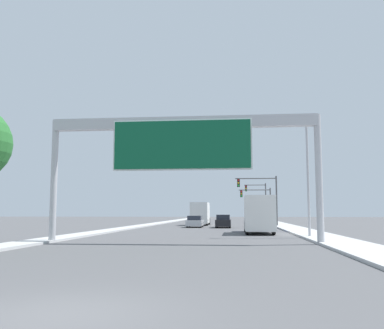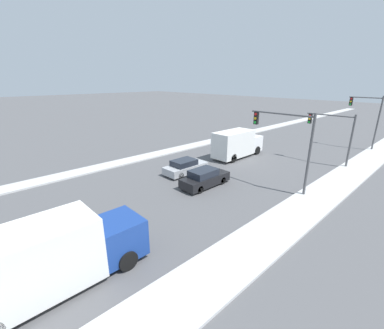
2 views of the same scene
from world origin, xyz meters
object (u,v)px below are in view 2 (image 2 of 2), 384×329
car_near_right (205,178)px  traffic_light_far_intersection (369,114)px  truck_box_primary (44,260)px  car_far_center (185,167)px  traffic_light_near_intersection (290,137)px  traffic_light_mid_block (335,130)px  truck_box_secondary (237,144)px

car_near_right → traffic_light_far_intersection: 25.25m
car_near_right → truck_box_primary: size_ratio=0.56×
car_far_center → traffic_light_far_intersection: (9.14, 23.41, 3.88)m
car_near_right → car_far_center: 3.62m
car_near_right → traffic_light_far_intersection: size_ratio=0.66×
truck_box_primary → traffic_light_far_intersection: bearing=86.7°
truck_box_primary → traffic_light_near_intersection: traffic_light_near_intersection is taller
car_far_center → traffic_light_mid_block: bearing=57.3°
truck_box_primary → traffic_light_mid_block: (1.60, 27.58, 2.13)m
truck_box_secondary → traffic_light_far_intersection: bearing=59.1°
traffic_light_far_intersection → truck_box_secondary: bearing=-120.9°
truck_box_primary → traffic_light_near_intersection: bearing=85.0°
truck_box_primary → traffic_light_near_intersection: 17.87m
traffic_light_far_intersection → traffic_light_near_intersection: bearing=-91.7°
traffic_light_near_intersection → traffic_light_far_intersection: (0.59, 20.00, 0.10)m
car_far_center → traffic_light_mid_block: (8.60, 13.41, 3.11)m
traffic_light_near_intersection → truck_box_secondary: bearing=151.1°
traffic_light_mid_block → traffic_light_far_intersection: (0.54, 10.00, 0.77)m
truck_box_primary → traffic_light_mid_block: size_ratio=1.48×
truck_box_secondary → traffic_light_far_intersection: size_ratio=1.03×
car_near_right → car_far_center: bearing=165.5°
car_near_right → traffic_light_mid_block: (5.10, 14.31, 3.05)m
car_far_center → truck_box_secondary: size_ratio=0.63×
car_far_center → traffic_light_mid_block: traffic_light_mid_block is taller
truck_box_primary → traffic_light_mid_block: 27.71m
truck_box_secondary → traffic_light_far_intersection: traffic_light_far_intersection is taller
truck_box_secondary → traffic_light_far_intersection: 18.04m
truck_box_secondary → traffic_light_mid_block: bearing=31.5°
truck_box_primary → traffic_light_mid_block: traffic_light_mid_block is taller
truck_box_primary → traffic_light_mid_block: bearing=86.7°
traffic_light_near_intersection → traffic_light_mid_block: bearing=89.7°
car_far_center → traffic_light_near_intersection: traffic_light_near_intersection is taller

